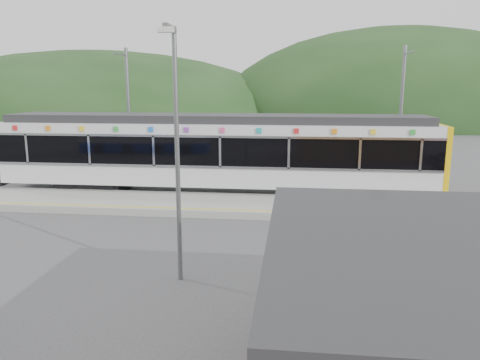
# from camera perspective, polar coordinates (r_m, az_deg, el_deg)

# --- Properties ---
(ground) EXTENTS (120.00, 120.00, 0.00)m
(ground) POSITION_cam_1_polar(r_m,az_deg,el_deg) (16.49, 0.20, -6.55)
(ground) COLOR #4C4C4F
(ground) RESTS_ON ground
(hills) EXTENTS (146.00, 149.00, 26.00)m
(hills) POSITION_cam_1_polar(r_m,az_deg,el_deg) (21.94, 18.11, -2.54)
(hills) COLOR #1E3D19
(hills) RESTS_ON ground
(platform) EXTENTS (26.00, 3.20, 0.30)m
(platform) POSITION_cam_1_polar(r_m,az_deg,el_deg) (19.60, 1.28, -3.15)
(platform) COLOR #9E9E99
(platform) RESTS_ON ground
(yellow_line) EXTENTS (26.00, 0.10, 0.01)m
(yellow_line) POSITION_cam_1_polar(r_m,az_deg,el_deg) (18.31, 0.90, -3.71)
(yellow_line) COLOR yellow
(yellow_line) RESTS_ON platform
(train) EXTENTS (20.44, 3.01, 3.74)m
(train) POSITION_cam_1_polar(r_m,az_deg,el_deg) (22.10, -3.07, 3.58)
(train) COLOR black
(train) RESTS_ON ground
(catenary_mast_west) EXTENTS (0.18, 1.80, 7.00)m
(catenary_mast_west) POSITION_cam_1_polar(r_m,az_deg,el_deg) (25.71, -13.43, 7.96)
(catenary_mast_west) COLOR slate
(catenary_mast_west) RESTS_ON ground
(catenary_mast_east) EXTENTS (0.18, 1.80, 7.00)m
(catenary_mast_east) POSITION_cam_1_polar(r_m,az_deg,el_deg) (24.75, 19.02, 7.52)
(catenary_mast_east) COLOR slate
(catenary_mast_east) RESTS_ON ground
(lamp_post) EXTENTS (0.36, 1.14, 6.52)m
(lamp_post) POSITION_cam_1_polar(r_m,az_deg,el_deg) (11.83, -7.87, 5.38)
(lamp_post) COLOR slate
(lamp_post) RESTS_ON ground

